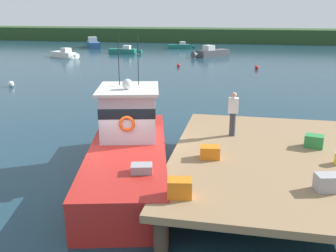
% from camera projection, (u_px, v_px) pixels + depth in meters
% --- Properties ---
extents(ground_plane, '(200.00, 200.00, 0.00)m').
position_uv_depth(ground_plane, '(125.00, 176.00, 13.49)').
color(ground_plane, '#193847').
extents(dock, '(6.00, 9.00, 1.20)m').
position_uv_depth(dock, '(267.00, 158.00, 12.28)').
color(dock, '#4C3D2D').
rests_on(dock, ground).
extents(main_fishing_boat, '(4.31, 9.96, 4.80)m').
position_uv_depth(main_fishing_boat, '(129.00, 146.00, 13.51)').
color(main_fishing_boat, red).
rests_on(main_fishing_boat, ground).
extents(crate_stack_mid_dock, '(0.69, 0.57, 0.43)m').
position_uv_depth(crate_stack_mid_dock, '(328.00, 183.00, 9.73)').
color(crate_stack_mid_dock, '#9E9EA3').
rests_on(crate_stack_mid_dock, dock).
extents(crate_single_far, '(0.69, 0.57, 0.42)m').
position_uv_depth(crate_single_far, '(314.00, 141.00, 12.82)').
color(crate_single_far, '#2D8442').
rests_on(crate_single_far, dock).
extents(crate_single_by_cleat, '(0.66, 0.53, 0.46)m').
position_uv_depth(crate_single_by_cleat, '(180.00, 188.00, 9.39)').
color(crate_single_by_cleat, orange).
rests_on(crate_single_by_cleat, dock).
extents(crate_stack_near_edge, '(0.65, 0.52, 0.39)m').
position_uv_depth(crate_stack_near_edge, '(210.00, 152.00, 11.87)').
color(crate_stack_near_edge, orange).
rests_on(crate_stack_near_edge, dock).
extents(deckhand_by_the_boat, '(0.36, 0.22, 1.63)m').
position_uv_depth(deckhand_by_the_boat, '(233.00, 113.00, 13.84)').
color(deckhand_by_the_boat, '#383842').
rests_on(deckhand_by_the_boat, dock).
extents(moored_boat_off_the_point, '(4.17, 2.17, 1.05)m').
position_uv_depth(moored_boat_off_the_point, '(181.00, 46.00, 58.59)').
color(moored_boat_off_the_point, '#196B5B').
rests_on(moored_boat_off_the_point, ground).
extents(moored_boat_far_left, '(4.60, 3.04, 1.20)m').
position_uv_depth(moored_boat_far_left, '(65.00, 54.00, 47.38)').
color(moored_boat_far_left, white).
rests_on(moored_boat_far_left, ground).
extents(moored_boat_mid_harbor, '(4.61, 4.96, 1.44)m').
position_uv_depth(moored_boat_mid_harbor, '(211.00, 53.00, 48.32)').
color(moored_boat_mid_harbor, '#4C4C51').
rests_on(moored_boat_mid_harbor, ground).
extents(moored_boat_outer_mooring, '(4.50, 1.21, 1.14)m').
position_uv_depth(moored_boat_outer_mooring, '(125.00, 51.00, 51.48)').
color(moored_boat_outer_mooring, '#196B5B').
rests_on(moored_boat_outer_mooring, ground).
extents(moored_boat_near_channel, '(4.15, 6.15, 1.61)m').
position_uv_depth(moored_boat_near_channel, '(93.00, 44.00, 60.28)').
color(moored_boat_near_channel, '#285184').
rests_on(moored_boat_near_channel, ground).
extents(mooring_buoy_outer, '(0.46, 0.46, 0.46)m').
position_uv_depth(mooring_buoy_outer, '(11.00, 84.00, 29.18)').
color(mooring_buoy_outer, silver).
rests_on(mooring_buoy_outer, ground).
extents(mooring_buoy_channel_marker, '(0.36, 0.36, 0.36)m').
position_uv_depth(mooring_buoy_channel_marker, '(178.00, 65.00, 39.43)').
color(mooring_buoy_channel_marker, red).
rests_on(mooring_buoy_channel_marker, ground).
extents(mooring_buoy_spare_mooring, '(0.41, 0.41, 0.41)m').
position_uv_depth(mooring_buoy_spare_mooring, '(257.00, 67.00, 37.86)').
color(mooring_buoy_spare_mooring, red).
rests_on(mooring_buoy_spare_mooring, ground).
extents(far_shoreline, '(120.00, 8.00, 2.40)m').
position_uv_depth(far_shoreline, '(225.00, 35.00, 71.32)').
color(far_shoreline, '#284723').
rests_on(far_shoreline, ground).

